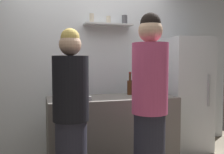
# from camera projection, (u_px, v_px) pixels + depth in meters

# --- Properties ---
(back_wall_assembly) EXTENTS (4.80, 0.32, 2.60)m
(back_wall_assembly) POSITION_uv_depth(u_px,v_px,m) (88.00, 63.00, 3.76)
(back_wall_assembly) COLOR white
(back_wall_assembly) RESTS_ON ground
(refrigerator) EXTENTS (0.61, 0.65, 1.67)m
(refrigerator) POSITION_uv_depth(u_px,v_px,m) (185.00, 94.00, 3.82)
(refrigerator) COLOR silver
(refrigerator) RESTS_ON ground
(counter) EXTENTS (1.58, 0.61, 0.88)m
(counter) POSITION_uv_depth(u_px,v_px,m) (112.00, 132.00, 3.19)
(counter) COLOR #66605B
(counter) RESTS_ON ground
(baking_pan) EXTENTS (0.34, 0.24, 0.05)m
(baking_pan) POSITION_uv_depth(u_px,v_px,m) (75.00, 98.00, 2.91)
(baking_pan) COLOR gray
(baking_pan) RESTS_ON counter
(utensil_holder) EXTENTS (0.09, 0.09, 0.22)m
(utensil_holder) POSITION_uv_depth(u_px,v_px,m) (149.00, 91.00, 3.27)
(utensil_holder) COLOR #B2B2B7
(utensil_holder) RESTS_ON counter
(wine_bottle_dark_glass) EXTENTS (0.07, 0.07, 0.28)m
(wine_bottle_dark_glass) POSITION_uv_depth(u_px,v_px,m) (154.00, 86.00, 3.44)
(wine_bottle_dark_glass) COLOR black
(wine_bottle_dark_glass) RESTS_ON counter
(wine_bottle_pale_glass) EXTENTS (0.08, 0.08, 0.28)m
(wine_bottle_pale_glass) POSITION_uv_depth(u_px,v_px,m) (66.00, 88.00, 3.24)
(wine_bottle_pale_glass) COLOR #B2BFB2
(wine_bottle_pale_glass) RESTS_ON counter
(wine_bottle_amber_glass) EXTENTS (0.08, 0.08, 0.30)m
(wine_bottle_amber_glass) POSITION_uv_depth(u_px,v_px,m) (130.00, 87.00, 3.37)
(wine_bottle_amber_glass) COLOR #472814
(wine_bottle_amber_glass) RESTS_ON counter
(water_bottle_plastic) EXTENTS (0.08, 0.08, 0.22)m
(water_bottle_plastic) POSITION_uv_depth(u_px,v_px,m) (143.00, 90.00, 3.05)
(water_bottle_plastic) COLOR silver
(water_bottle_plastic) RESTS_ON counter
(person_blonde) EXTENTS (0.34, 0.34, 1.64)m
(person_blonde) POSITION_uv_depth(u_px,v_px,m) (71.00, 117.00, 2.40)
(person_blonde) COLOR #262633
(person_blonde) RESTS_ON ground
(person_pink_top) EXTENTS (0.34, 0.34, 1.78)m
(person_pink_top) POSITION_uv_depth(u_px,v_px,m) (150.00, 108.00, 2.41)
(person_pink_top) COLOR #262633
(person_pink_top) RESTS_ON ground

